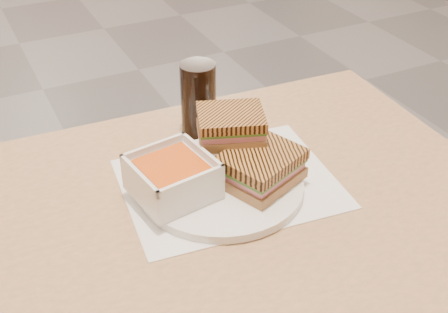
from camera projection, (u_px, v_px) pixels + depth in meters
name	position (u px, v px, depth m)	size (l,w,h in m)	color
main_table	(160.00, 275.00, 1.01)	(1.23, 0.76, 0.75)	tan
tray_liner	(229.00, 183.00, 1.03)	(0.39, 0.32, 0.00)	white
plate	(221.00, 185.00, 1.01)	(0.28, 0.28, 0.02)	white
soup_bowl	(173.00, 178.00, 0.97)	(0.14, 0.14, 0.07)	white
panini_lower	(261.00, 167.00, 0.99)	(0.16, 0.15, 0.06)	#9E7246
panini_upper	(231.00, 125.00, 1.02)	(0.14, 0.13, 0.05)	#9E7246
cola_glass	(198.00, 99.00, 1.13)	(0.07, 0.07, 0.15)	black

